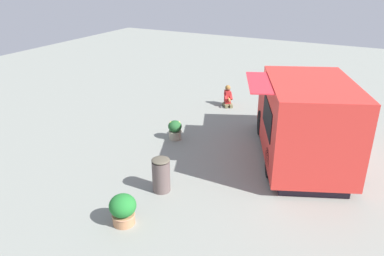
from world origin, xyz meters
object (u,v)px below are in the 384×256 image
object	(u,v)px
planter_flowering_near	(175,130)
trash_bin	(161,174)
food_truck	(303,121)
person_customer	(228,98)
planter_flowering_far	(123,209)

from	to	relation	value
planter_flowering_near	trash_bin	bearing A→B (deg)	113.33
food_truck	person_customer	size ratio (longest dim) A/B	6.06
planter_flowering_far	trash_bin	bearing A→B (deg)	-91.50
planter_flowering_far	trash_bin	world-z (taller)	trash_bin
food_truck	planter_flowering_far	size ratio (longest dim) A/B	7.24
food_truck	planter_flowering_near	bearing A→B (deg)	8.16
planter_flowering_near	food_truck	bearing A→B (deg)	-171.84
planter_flowering_near	planter_flowering_far	size ratio (longest dim) A/B	0.89
food_truck	trash_bin	world-z (taller)	food_truck
trash_bin	person_customer	bearing A→B (deg)	-82.04
trash_bin	planter_flowering_far	bearing A→B (deg)	88.50
person_customer	trash_bin	xyz separation A→B (m)	(-0.95, 6.77, 0.12)
person_customer	planter_flowering_near	world-z (taller)	person_customer
person_customer	planter_flowering_near	distance (m)	3.88
planter_flowering_far	trash_bin	size ratio (longest dim) A/B	0.79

